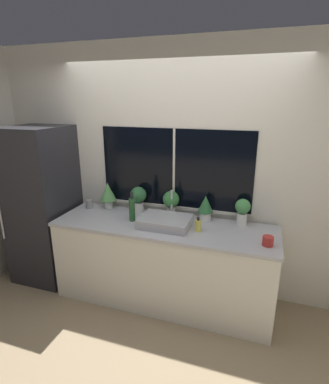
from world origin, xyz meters
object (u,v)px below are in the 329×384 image
object	(u,v)px
potted_plant_right	(205,207)
soap_bottle	(198,225)
potted_plant_left	(138,197)
bottle_tall	(132,209)
refrigerator	(43,205)
potted_plant_far_right	(243,209)
potted_plant_center	(171,201)
sink	(165,221)
mug_grey	(89,204)
potted_plant_far_left	(108,193)
mug_red	(268,241)

from	to	relation	value
potted_plant_right	soap_bottle	size ratio (longest dim) A/B	1.86
potted_plant_left	bottle_tall	bearing A→B (deg)	-81.14
refrigerator	potted_plant_right	distance (m)	1.91
potted_plant_right	potted_plant_far_right	bearing A→B (deg)	0.00
potted_plant_center	potted_plant_right	distance (m)	0.38
sink	mug_grey	xyz separation A→B (m)	(-1.01, 0.20, 0.00)
refrigerator	bottle_tall	xyz separation A→B (m)	(1.17, -0.04, 0.10)
potted_plant_left	soap_bottle	world-z (taller)	potted_plant_left
potted_plant_far_right	refrigerator	bearing A→B (deg)	-174.27
potted_plant_far_left	mug_red	distance (m)	1.83
potted_plant_center	mug_red	world-z (taller)	potted_plant_center
potted_plant_far_right	mug_red	bearing A→B (deg)	-57.67
sink	potted_plant_far_left	size ratio (longest dim) A/B	1.67
potted_plant_left	potted_plant_center	bearing A→B (deg)	0.00
potted_plant_far_left	mug_grey	xyz separation A→B (m)	(-0.21, -0.08, -0.14)
refrigerator	potted_plant_far_left	size ratio (longest dim) A/B	6.02
refrigerator	potted_plant_left	distance (m)	1.16
mug_red	potted_plant_left	bearing A→B (deg)	163.87
refrigerator	bottle_tall	distance (m)	1.18
potted_plant_left	potted_plant_far_right	world-z (taller)	potted_plant_left
refrigerator	mug_red	bearing A→B (deg)	-3.99
soap_bottle	potted_plant_far_right	bearing A→B (deg)	38.15
mug_grey	mug_red	bearing A→B (deg)	-9.29
sink	potted_plant_far_left	xyz separation A→B (m)	(-0.80, 0.28, 0.14)
sink	potted_plant_left	size ratio (longest dim) A/B	1.75
sink	potted_plant_right	xyz separation A→B (m)	(0.35, 0.28, 0.10)
potted_plant_left	potted_plant_right	bearing A→B (deg)	0.00
sink	potted_plant_center	bearing A→B (deg)	95.61
potted_plant_left	potted_plant_center	size ratio (longest dim) A/B	1.04
refrigerator	soap_bottle	xyz separation A→B (m)	(1.88, -0.08, 0.03)
potted_plant_center	potted_plant_right	bearing A→B (deg)	0.00
sink	potted_plant_left	distance (m)	0.51
refrigerator	sink	distance (m)	1.54
potted_plant_right	potted_plant_left	bearing A→B (deg)	180.00
potted_plant_far_left	potted_plant_left	xyz separation A→B (m)	(0.39, 0.00, -0.01)
potted_plant_right	mug_grey	distance (m)	1.36
potted_plant_right	bottle_tall	bearing A→B (deg)	-159.45
potted_plant_center	mug_grey	size ratio (longest dim) A/B	2.85
sink	mug_grey	bearing A→B (deg)	168.64
potted_plant_far_left	mug_red	xyz separation A→B (m)	(1.78, -0.40, -0.14)
potted_plant_right	refrigerator	bearing A→B (deg)	-173.13
potted_plant_center	soap_bottle	distance (m)	0.49
sink	potted_plant_far_left	distance (m)	0.86
potted_plant_far_right	mug_grey	world-z (taller)	potted_plant_far_right
soap_bottle	refrigerator	bearing A→B (deg)	177.65
sink	potted_plant_right	bearing A→B (deg)	38.64
potted_plant_far_right	mug_red	size ratio (longest dim) A/B	2.82
potted_plant_right	bottle_tall	xyz separation A→B (m)	(-0.72, -0.27, -0.02)
refrigerator	sink	bearing A→B (deg)	-1.97
refrigerator	mug_grey	distance (m)	0.55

